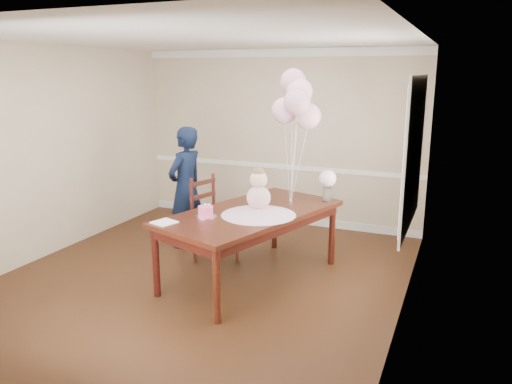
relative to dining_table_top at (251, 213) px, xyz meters
name	(u,v)px	position (x,y,z in m)	size (l,w,h in m)	color
floor	(202,278)	(-0.53, -0.21, -0.79)	(4.50, 5.00, 0.00)	black
ceiling	(196,38)	(-0.53, -0.21, 1.91)	(4.50, 5.00, 0.02)	silver
wall_back	(278,138)	(-0.53, 2.29, 0.56)	(4.50, 0.02, 2.70)	tan
wall_front	(13,228)	(-0.53, -2.71, 0.56)	(4.50, 0.02, 2.70)	tan
wall_left	(45,152)	(-2.78, -0.21, 0.56)	(0.02, 5.00, 2.70)	tan
wall_right	(409,182)	(1.72, -0.21, 0.56)	(0.02, 5.00, 2.70)	tan
chair_rail_trim	(277,166)	(-0.53, 2.28, 0.11)	(4.50, 0.02, 0.07)	white
crown_molding	(279,53)	(-0.53, 2.28, 1.84)	(4.50, 0.02, 0.12)	white
baseboard_trim	(277,217)	(-0.53, 2.28, -0.73)	(4.50, 0.02, 0.12)	silver
window_frame	(414,153)	(1.70, 0.29, 0.76)	(0.02, 1.66, 1.56)	silver
window_blinds	(412,153)	(1.68, 0.29, 0.76)	(0.01, 1.50, 1.40)	white
dining_table_top	(251,213)	(0.00, 0.00, 0.00)	(1.09, 2.19, 0.05)	black
table_apron	(251,220)	(0.00, 0.00, -0.08)	(0.98, 2.08, 0.11)	black
table_leg_fl	(156,262)	(-0.75, -0.82, -0.41)	(0.08, 0.08, 0.77)	black
table_leg_fr	(217,286)	(0.13, -1.10, -0.41)	(0.08, 0.08, 0.77)	black
table_leg_bl	(274,221)	(-0.13, 1.10, -0.41)	(0.08, 0.08, 0.77)	black
table_leg_br	(332,235)	(0.75, 0.82, -0.41)	(0.08, 0.08, 0.77)	black
baby_skirt	(259,210)	(0.14, -0.10, 0.08)	(0.83, 0.83, 0.11)	#DBA1C5
baby_torso	(259,197)	(0.14, -0.10, 0.22)	(0.26, 0.26, 0.26)	pink
baby_head	(259,179)	(0.14, -0.10, 0.43)	(0.19, 0.19, 0.19)	beige
baby_hair	(259,173)	(0.14, -0.10, 0.50)	(0.13, 0.13, 0.13)	brown
cake_platter	(206,216)	(-0.36, -0.40, 0.03)	(0.24, 0.24, 0.01)	silver
birthday_cake	(206,211)	(-0.36, -0.40, 0.09)	(0.16, 0.16, 0.11)	#E74981
cake_flower_a	(205,205)	(-0.36, -0.40, 0.16)	(0.03, 0.03, 0.03)	white
cake_flower_b	(209,205)	(-0.32, -0.39, 0.16)	(0.03, 0.03, 0.03)	white
rose_vase_near	(259,196)	(-0.05, 0.36, 0.11)	(0.11, 0.11, 0.17)	white
roses_near	(259,180)	(-0.05, 0.36, 0.31)	(0.21, 0.21, 0.21)	#F7CFDD
rose_vase_far	(327,194)	(0.68, 0.76, 0.11)	(0.11, 0.11, 0.17)	silver
roses_far	(328,179)	(0.68, 0.76, 0.31)	(0.21, 0.21, 0.21)	white
napkin	(164,222)	(-0.65, -0.77, 0.03)	(0.22, 0.22, 0.01)	white
balloon_weight	(290,202)	(0.29, 0.54, 0.04)	(0.04, 0.04, 0.02)	silver
balloon_a	(284,111)	(0.19, 0.57, 1.12)	(0.31, 0.31, 0.31)	#F2ABC6
balloon_b	(297,102)	(0.38, 0.45, 1.23)	(0.31, 0.31, 0.31)	#E4A1B6
balloon_c	(299,92)	(0.34, 0.64, 1.34)	(0.31, 0.31, 0.31)	#FFB4C8
balloon_d	(293,82)	(0.25, 0.69, 1.45)	(0.31, 0.31, 0.31)	#D798A7
balloon_e	(308,116)	(0.47, 0.57, 1.07)	(0.31, 0.31, 0.31)	#FFB4C8
balloon_ribbon_a	(287,164)	(0.24, 0.56, 0.50)	(0.00, 0.00, 0.92)	silver
balloon_ribbon_b	(293,160)	(0.33, 0.50, 0.55)	(0.00, 0.00, 1.03)	white
balloon_ribbon_c	(295,155)	(0.32, 0.59, 0.61)	(0.00, 0.00, 1.14)	white
balloon_ribbon_d	(292,149)	(0.27, 0.61, 0.66)	(0.00, 0.00, 1.25)	white
balloon_ribbon_e	(299,167)	(0.38, 0.55, 0.47)	(0.00, 0.00, 0.86)	white
dining_chair_seat	(215,226)	(-0.62, 0.31, -0.31)	(0.47, 0.47, 0.05)	#38150F
chair_leg_fl	(194,245)	(-0.86, 0.18, -0.56)	(0.04, 0.04, 0.46)	#37170F
chair_leg_fr	(216,252)	(-0.49, 0.07, -0.56)	(0.04, 0.04, 0.46)	#3B1C10
chair_leg_bl	(216,238)	(-0.75, 0.55, -0.56)	(0.04, 0.04, 0.46)	#3D1810
chair_leg_br	(237,244)	(-0.38, 0.44, -0.56)	(0.04, 0.04, 0.46)	#3D1B10
chair_back_post_l	(192,202)	(-0.88, 0.19, 0.00)	(0.04, 0.04, 0.60)	black
chair_back_post_r	(213,196)	(-0.77, 0.56, 0.00)	(0.04, 0.04, 0.60)	#3A130F
chair_slat_low	(203,209)	(-0.82, 0.37, -0.13)	(0.03, 0.43, 0.05)	#39180F
chair_slat_mid	(203,196)	(-0.82, 0.37, 0.04)	(0.03, 0.43, 0.05)	#3D1610
chair_slat_top	(202,183)	(-0.82, 0.37, 0.21)	(0.03, 0.43, 0.05)	black
woman	(186,187)	(-1.27, 0.71, 0.03)	(0.60, 0.40, 1.65)	black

